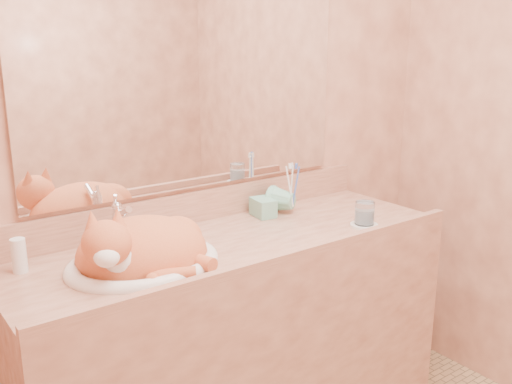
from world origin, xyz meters
TOP-DOWN VIEW (x-y plane):
  - wall_back at (0.00, 1.00)m, footprint 2.40×0.02m
  - vanity_counter at (0.00, 0.72)m, footprint 1.60×0.55m
  - mirror at (0.00, 0.99)m, footprint 1.30×0.02m
  - sink_basin at (-0.36, 0.70)m, footprint 0.54×0.48m
  - faucet at (-0.36, 0.89)m, footprint 0.07×0.13m
  - cat at (-0.38, 0.70)m, footprint 0.49×0.43m
  - soap_dispenser at (0.24, 0.84)m, footprint 0.08×0.08m
  - toothbrush_cup at (0.35, 0.84)m, footprint 0.14×0.14m
  - toothbrushes at (0.35, 0.84)m, footprint 0.03×0.03m
  - saucer at (0.47, 0.56)m, footprint 0.10×0.10m
  - water_glass at (0.47, 0.56)m, footprint 0.07×0.07m
  - lotion_bottle at (-0.68, 0.88)m, footprint 0.04×0.04m

SIDE VIEW (x-z plane):
  - vanity_counter at x=0.00m, z-range 0.00..0.85m
  - saucer at x=0.47m, z-range 0.85..0.86m
  - toothbrush_cup at x=0.35m, z-range 0.85..0.95m
  - water_glass at x=0.47m, z-range 0.86..0.95m
  - lotion_bottle at x=-0.68m, z-range 0.85..0.96m
  - cat at x=-0.38m, z-range 0.80..1.03m
  - sink_basin at x=-0.36m, z-range 0.85..1.00m
  - soap_dispenser at x=0.24m, z-range 0.85..1.01m
  - faucet at x=-0.36m, z-range 0.85..1.02m
  - toothbrushes at x=0.35m, z-range 0.87..1.08m
  - wall_back at x=0.00m, z-range 0.00..2.50m
  - mirror at x=0.00m, z-range 0.99..1.79m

